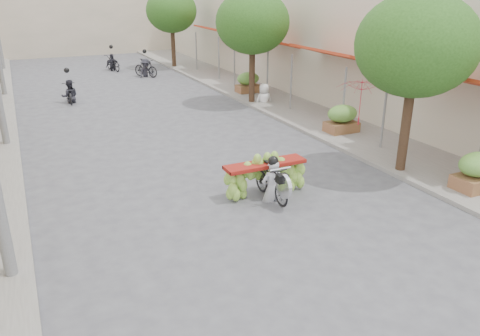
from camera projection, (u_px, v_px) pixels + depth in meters
The scene contains 16 objects.
ground at pixel (333, 290), 8.75m from camera, with size 120.00×120.00×0.00m, color #535358.
sidewalk_right at pixel (270, 95), 24.16m from camera, with size 4.00×60.00×0.12m, color gray.
shophouse_row_right at pixel (365, 34), 24.26m from camera, with size 9.77×40.00×6.00m.
far_building at pixel (66, 10), 39.44m from camera, with size 20.00×6.00×7.00m, color #C3B49A.
street_tree_near at pixel (416, 46), 12.92m from camera, with size 3.40×3.40×5.25m.
street_tree_mid at pixel (252, 22), 21.33m from camera, with size 3.40×3.40×5.25m.
street_tree_far at pixel (171, 11), 31.42m from camera, with size 3.40×3.40×5.25m.
produce_crate_near at pixel (478, 168), 12.67m from camera, with size 1.20×0.88×1.16m.
produce_crate_mid at pixel (342, 117), 17.72m from camera, with size 1.20×0.88×1.16m.
produce_crate_far at pixel (248, 81), 24.44m from camera, with size 1.20×0.88×1.16m.
banana_motorbike at pixel (269, 173), 12.38m from camera, with size 2.27×1.85×2.09m.
market_umbrella at pixel (363, 79), 15.72m from camera, with size 2.14×2.14×1.60m.
pedestrian at pixel (264, 83), 22.28m from camera, with size 0.90×0.57×1.76m.
bg_motorbike_a at pixel (69, 88), 22.64m from camera, with size 0.82×1.63×1.95m.
bg_motorbike_b at pixel (145, 64), 29.17m from camera, with size 1.46×1.88×1.95m.
bg_motorbike_c at pixel (112, 59), 31.36m from camera, with size 1.07×1.91×1.95m.
Camera 1 is at (-4.73, -5.86, 5.31)m, focal length 35.00 mm.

